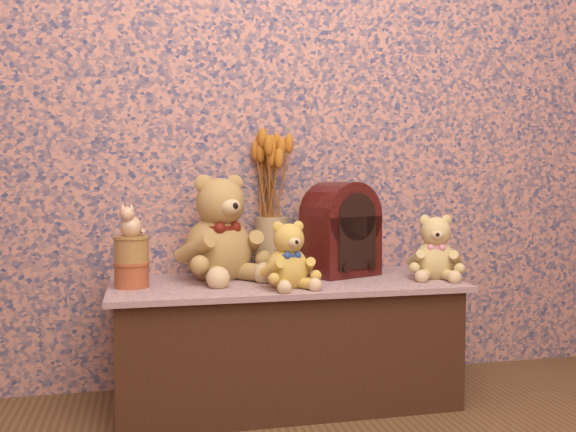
# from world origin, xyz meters

# --- Properties ---
(display_shelf) EXTENTS (1.25, 0.55, 0.45)m
(display_shelf) POSITION_xyz_m (0.00, 1.24, 0.22)
(display_shelf) COLOR #3B4179
(display_shelf) RESTS_ON ground
(teddy_large) EXTENTS (0.45, 0.49, 0.42)m
(teddy_large) POSITION_xyz_m (-0.23, 1.34, 0.65)
(teddy_large) COLOR #A97A41
(teddy_large) RESTS_ON display_shelf
(teddy_medium) EXTENTS (0.24, 0.26, 0.24)m
(teddy_medium) POSITION_xyz_m (-0.02, 1.10, 0.57)
(teddy_medium) COLOR gold
(teddy_medium) RESTS_ON display_shelf
(teddy_small) EXTENTS (0.27, 0.30, 0.26)m
(teddy_small) POSITION_xyz_m (0.56, 1.17, 0.57)
(teddy_small) COLOR tan
(teddy_small) RESTS_ON display_shelf
(cathedral_radio) EXTENTS (0.31, 0.27, 0.36)m
(cathedral_radio) POSITION_xyz_m (0.24, 1.32, 0.63)
(cathedral_radio) COLOR #340A09
(cathedral_radio) RESTS_ON display_shelf
(ceramic_vase) EXTENTS (0.15, 0.15, 0.22)m
(ceramic_vase) POSITION_xyz_m (-0.01, 1.44, 0.56)
(ceramic_vase) COLOR tan
(ceramic_vase) RESTS_ON display_shelf
(dried_stalks) EXTENTS (0.22, 0.22, 0.38)m
(dried_stalks) POSITION_xyz_m (-0.01, 1.44, 0.86)
(dried_stalks) COLOR #BC6A1E
(dried_stalks) RESTS_ON ceramic_vase
(biscuit_tin_lower) EXTENTS (0.15, 0.15, 0.08)m
(biscuit_tin_lower) POSITION_xyz_m (-0.54, 1.22, 0.49)
(biscuit_tin_lower) COLOR #B76F35
(biscuit_tin_lower) RESTS_ON display_shelf
(biscuit_tin_upper) EXTENTS (0.13, 0.13, 0.09)m
(biscuit_tin_upper) POSITION_xyz_m (-0.54, 1.22, 0.58)
(biscuit_tin_upper) COLOR tan
(biscuit_tin_upper) RESTS_ON biscuit_tin_lower
(cat_figurine) EXTENTS (0.11, 0.12, 0.12)m
(cat_figurine) POSITION_xyz_m (-0.54, 1.22, 0.68)
(cat_figurine) COLOR silver
(cat_figurine) RESTS_ON biscuit_tin_upper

